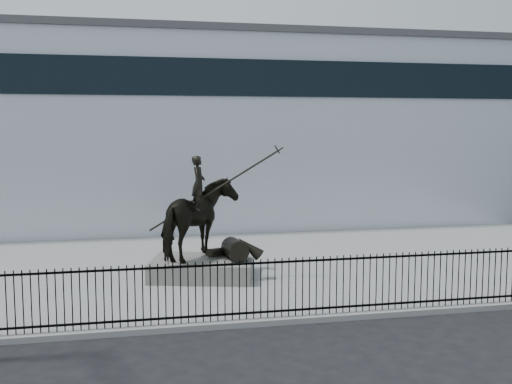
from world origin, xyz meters
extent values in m
plane|color=black|center=(0.00, 0.00, 0.00)|extent=(120.00, 120.00, 0.00)
cube|color=gray|center=(0.00, 7.00, 0.07)|extent=(30.00, 12.00, 0.15)
cube|color=silver|center=(0.00, 20.00, 4.50)|extent=(44.00, 14.00, 9.00)
cube|color=black|center=(0.00, 1.25, 0.30)|extent=(22.00, 0.05, 0.05)
cube|color=black|center=(0.00, 1.25, 1.55)|extent=(22.00, 0.05, 0.05)
cube|color=black|center=(0.00, 1.25, 0.90)|extent=(22.00, 0.03, 1.50)
cube|color=#5E5C56|center=(-0.96, 5.57, 0.45)|extent=(3.61, 2.91, 0.59)
imported|color=black|center=(-0.96, 5.57, 2.00)|extent=(2.71, 2.96, 2.52)
imported|color=black|center=(-1.06, 5.60, 3.15)|extent=(0.55, 0.70, 1.70)
cylinder|color=black|center=(-0.63, 5.48, 2.89)|extent=(3.93, 1.10, 2.56)
camera|label=1|loc=(-3.12, -12.90, 4.91)|focal=42.00mm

